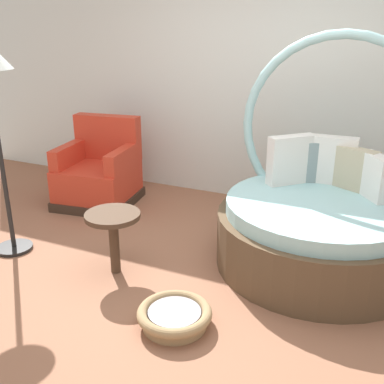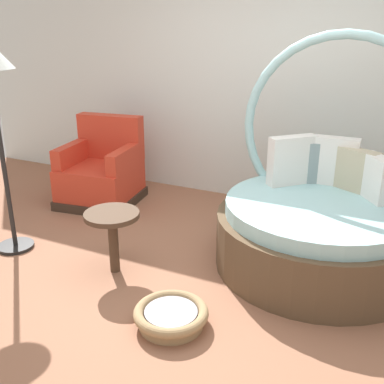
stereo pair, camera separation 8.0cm
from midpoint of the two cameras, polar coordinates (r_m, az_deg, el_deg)
The scene contains 6 objects.
ground_plane at distance 3.68m, azimuth -0.29°, elevation -11.43°, with size 8.00×8.00×0.02m, color #936047.
back_wall at distance 5.07m, azimuth 10.14°, elevation 13.25°, with size 8.00×0.12×2.64m, color silver.
round_daybed at distance 3.96m, azimuth 16.25°, elevation -3.26°, with size 1.66×1.66×1.88m.
red_armchair at distance 5.23m, azimuth -10.68°, elevation 2.30°, with size 0.90×0.90×0.94m.
pet_basket at distance 3.20m, azimuth -1.88°, elevation -15.12°, with size 0.51×0.51×0.13m.
side_table at distance 3.70m, azimuth -9.27°, elevation -3.88°, with size 0.44×0.44×0.52m.
Camera 2 is at (1.41, -2.78, 1.94)m, focal length 42.91 mm.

